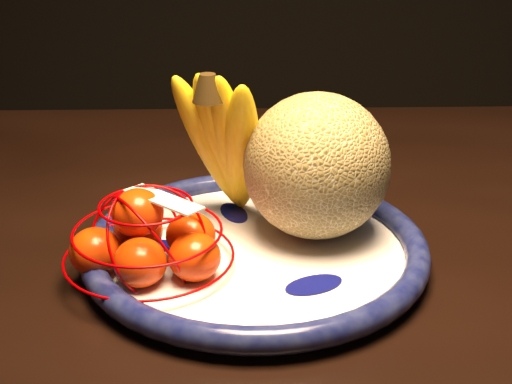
# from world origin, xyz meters

# --- Properties ---
(dining_table) EXTENTS (1.54, 1.00, 0.74)m
(dining_table) POSITION_xyz_m (0.01, -0.04, 0.66)
(dining_table) COLOR black
(dining_table) RESTS_ON ground
(fruit_bowl) EXTENTS (0.34, 0.34, 0.03)m
(fruit_bowl) POSITION_xyz_m (0.15, -0.10, 0.75)
(fruit_bowl) COLOR white
(fruit_bowl) RESTS_ON dining_table
(cantaloupe) EXTENTS (0.15, 0.15, 0.15)m
(cantaloupe) POSITION_xyz_m (0.21, -0.05, 0.82)
(cantaloupe) COLOR olive
(cantaloupe) RESTS_ON fruit_bowl
(banana_bunch) EXTENTS (0.11, 0.11, 0.18)m
(banana_bunch) POSITION_xyz_m (0.11, -0.03, 0.84)
(banana_bunch) COLOR yellow
(banana_bunch) RESTS_ON fruit_bowl
(mandarin_bag) EXTENTS (0.19, 0.19, 0.10)m
(mandarin_bag) POSITION_xyz_m (0.05, -0.14, 0.78)
(mandarin_bag) COLOR #F53C00
(mandarin_bag) RESTS_ON fruit_bowl
(price_tag) EXTENTS (0.08, 0.06, 0.01)m
(price_tag) POSITION_xyz_m (0.07, -0.13, 0.82)
(price_tag) COLOR white
(price_tag) RESTS_ON mandarin_bag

